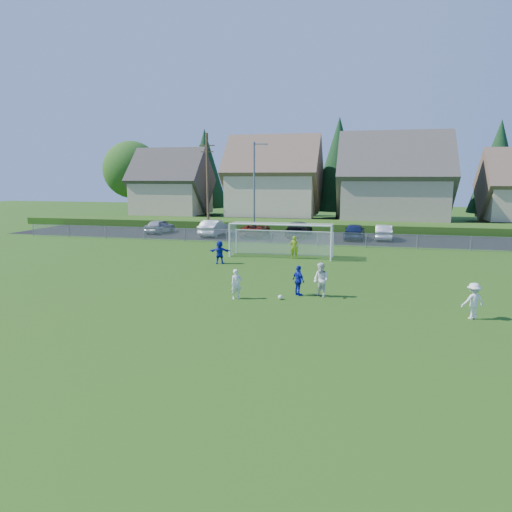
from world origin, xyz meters
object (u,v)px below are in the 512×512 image
object	(u,v)px
car_c	(255,230)
car_a	(160,226)
car_b	(213,228)
player_white_c	(473,301)
car_f	(383,232)
soccer_ball	(280,297)
player_white_b	(321,280)
car_d	(299,229)
player_blue_b	(220,252)
player_blue_a	(298,281)
goalkeeper	(294,247)
soccer_goal	(282,235)
player_white_a	(236,284)
car_e	(354,231)

from	to	relation	value
car_c	car_a	bearing A→B (deg)	-5.10
car_b	car_c	xyz separation A→B (m)	(4.18, 0.33, -0.09)
player_white_c	car_b	bearing A→B (deg)	-71.97
car_a	car_f	world-z (taller)	car_a
soccer_ball	car_f	xyz separation A→B (m)	(5.49, 23.01, 0.58)
player_white_b	car_d	distance (m)	22.89
car_c	car_d	bearing A→B (deg)	-168.59
player_white_c	player_blue_b	size ratio (longest dim) A/B	0.96
player_blue_a	player_white_b	bearing A→B (deg)	-136.24
player_blue_b	car_b	distance (m)	14.93
player_white_c	car_b	xyz separation A→B (m)	(-19.04, 23.15, 0.03)
goalkeeper	car_c	bearing A→B (deg)	-65.50
soccer_ball	car_c	bearing A→B (deg)	106.51
player_white_b	goalkeeper	world-z (taller)	player_white_b
player_white_c	car_c	world-z (taller)	player_white_c
soccer_ball	car_b	bearing A→B (deg)	116.14
soccer_ball	player_blue_b	world-z (taller)	player_blue_b
player_white_b	car_c	xyz separation A→B (m)	(-8.45, 21.47, -0.15)
player_blue_a	car_d	xyz separation A→B (m)	(-3.21, 22.44, -0.01)
soccer_goal	player_white_a	bearing A→B (deg)	-90.02
player_white_b	car_a	distance (m)	28.94
player_blue_b	car_b	world-z (taller)	same
player_white_b	car_b	world-z (taller)	player_white_b
player_blue_b	car_a	size ratio (longest dim) A/B	0.38
soccer_ball	car_b	world-z (taller)	car_b
player_blue_a	car_f	distance (m)	22.57
player_white_b	player_white_a	bearing A→B (deg)	-121.14
player_blue_b	goalkeeper	xyz separation A→B (m)	(4.57, 3.11, 0.03)
player_blue_b	car_c	world-z (taller)	player_blue_b
player_white_a	car_d	size ratio (longest dim) A/B	0.28
player_white_c	goalkeeper	distance (m)	15.39
player_white_b	player_blue_a	bearing A→B (deg)	-141.11
player_white_a	player_white_c	size ratio (longest dim) A/B	0.95
soccer_ball	player_blue_b	size ratio (longest dim) A/B	0.14
car_a	car_f	xyz separation A→B (m)	(22.50, 0.13, -0.01)
player_blue_b	car_c	bearing A→B (deg)	-95.08
player_blue_a	car_c	world-z (taller)	player_blue_a
goalkeeper	soccer_ball	bearing A→B (deg)	93.50
player_blue_a	car_c	size ratio (longest dim) A/B	0.30
player_white_a	goalkeeper	world-z (taller)	goalkeeper
car_a	car_d	world-z (taller)	car_d
soccer_ball	player_white_b	xyz separation A→B (m)	(1.82, 0.90, 0.73)
player_blue_b	player_white_c	bearing A→B (deg)	137.41
car_b	car_c	size ratio (longest dim) A/B	0.96
player_white_a	car_c	xyz separation A→B (m)	(-4.56, 22.72, -0.03)
car_d	car_e	xyz separation A→B (m)	(5.33, -0.82, 0.02)
player_white_b	player_white_c	bearing A→B (deg)	23.61
player_blue_a	soccer_ball	bearing A→B (deg)	98.41
player_white_a	car_b	size ratio (longest dim) A/B	0.30
player_blue_b	car_f	xyz separation A→B (m)	(11.12, 14.96, -0.09)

